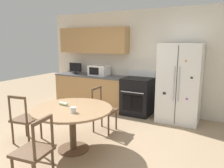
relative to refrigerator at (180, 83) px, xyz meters
name	(u,v)px	position (x,y,z in m)	size (l,w,h in m)	color
ground_plane	(76,150)	(-1.23, -2.24, -0.88)	(14.00, 14.00, 0.00)	#9E8466
back_wall	(124,56)	(-1.54, 0.36, 0.56)	(5.20, 0.44, 2.60)	silver
kitchen_counter	(91,91)	(-2.41, 0.05, -0.43)	(2.07, 0.64, 0.90)	#AD7F4C
refrigerator	(180,83)	(0.00, 0.00, 0.00)	(0.91, 0.72, 1.77)	white
oven_range	(137,96)	(-1.02, 0.03, -0.42)	(0.71, 0.68, 1.08)	black
microwave	(99,70)	(-2.15, 0.06, 0.15)	(0.51, 0.38, 0.28)	white
countertop_tv	(75,68)	(-2.96, 0.07, 0.18)	(0.39, 0.16, 0.31)	black
dining_table	(72,115)	(-1.28, -2.24, -0.27)	(1.32, 1.32, 0.74)	#997551
dining_chair_near	(34,152)	(-1.15, -3.19, -0.45)	(0.47, 0.47, 0.90)	brown
dining_chair_left	(25,119)	(-2.21, -2.41, -0.45)	(0.48, 0.48, 0.90)	brown
dining_chair_far	(104,110)	(-1.23, -1.30, -0.45)	(0.43, 0.43, 0.90)	brown
candle_glass	(73,110)	(-1.11, -2.43, -0.11)	(0.09, 0.09, 0.09)	silver
folded_napkin	(64,104)	(-1.50, -2.18, -0.12)	(0.18, 0.07, 0.05)	beige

